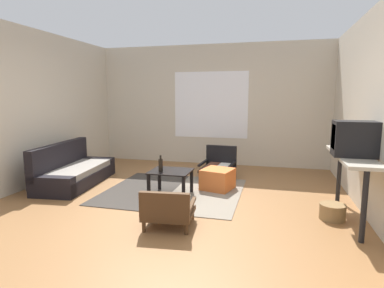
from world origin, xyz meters
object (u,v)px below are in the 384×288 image
at_px(ottoman_orange, 218,179).
at_px(crt_television, 355,139).
at_px(couch, 73,172).
at_px(console_shelf, 351,163).
at_px(wicker_basket, 332,212).
at_px(clay_vase, 346,139).
at_px(coffee_table, 171,175).
at_px(armchair_striped_foreground, 168,209).
at_px(armchair_by_window, 219,164).
at_px(glass_bottle, 161,165).

xyz_separation_m(ottoman_orange, crt_television, (1.84, -0.97, 0.87)).
bearing_deg(couch, console_shelf, -6.85).
bearing_deg(wicker_basket, clay_vase, 68.81).
bearing_deg(coffee_table, crt_television, -10.60).
bearing_deg(wicker_basket, crt_television, -12.13).
height_order(armchair_striped_foreground, clay_vase, clay_vase).
distance_m(console_shelf, clay_vase, 0.49).
xyz_separation_m(armchair_by_window, armchair_striped_foreground, (-0.17, -2.54, -0.03)).
bearing_deg(couch, coffee_table, -5.40).
height_order(coffee_table, console_shelf, console_shelf).
relative_size(coffee_table, crt_television, 1.26).
bearing_deg(coffee_table, armchair_striped_foreground, -73.04).
distance_m(coffee_table, ottoman_orange, 0.84).
distance_m(armchair_by_window, crt_television, 2.79).
xyz_separation_m(couch, armchair_by_window, (2.42, 1.17, 0.03)).
height_order(couch, armchair_striped_foreground, couch).
distance_m(armchair_by_window, armchair_striped_foreground, 2.54).
bearing_deg(console_shelf, clay_vase, 90.00).
height_order(couch, wicker_basket, couch).
xyz_separation_m(crt_television, glass_bottle, (-2.63, 0.39, -0.55)).
distance_m(armchair_striped_foreground, clay_vase, 2.59).
height_order(console_shelf, wicker_basket, console_shelf).
bearing_deg(armchair_striped_foreground, ottoman_orange, 80.12).
xyz_separation_m(coffee_table, console_shelf, (2.50, -0.35, 0.41)).
distance_m(armchair_striped_foreground, ottoman_orange, 1.72).
xyz_separation_m(armchair_striped_foreground, clay_vase, (2.14, 1.27, 0.75)).
bearing_deg(ottoman_orange, wicker_basket, -29.43).
distance_m(coffee_table, console_shelf, 2.56).
height_order(couch, ottoman_orange, couch).
distance_m(armchair_striped_foreground, console_shelf, 2.35).
height_order(armchair_by_window, crt_television, crt_television).
relative_size(couch, armchair_striped_foreground, 2.83).
bearing_deg(glass_bottle, crt_television, -8.42).
relative_size(couch, wicker_basket, 5.69).
bearing_deg(armchair_by_window, crt_television, -42.68).
xyz_separation_m(ottoman_orange, clay_vase, (1.84, -0.43, 0.79)).
bearing_deg(crt_television, armchair_by_window, 137.32).
xyz_separation_m(console_shelf, glass_bottle, (-2.63, 0.27, -0.23)).
bearing_deg(glass_bottle, console_shelf, -5.87).
xyz_separation_m(armchair_striped_foreground, glass_bottle, (-0.50, 1.12, 0.28)).
bearing_deg(ottoman_orange, crt_television, -27.82).
relative_size(armchair_striped_foreground, glass_bottle, 2.53).
distance_m(armchair_striped_foreground, wicker_basket, 2.09).
bearing_deg(armchair_striped_foreground, couch, 148.66).
height_order(couch, coffee_table, couch).
bearing_deg(console_shelf, wicker_basket, -158.33).
bearing_deg(console_shelf, armchair_by_window, 139.29).
bearing_deg(armchair_by_window, couch, -154.25).
xyz_separation_m(armchair_striped_foreground, console_shelf, (2.14, 0.84, 0.51)).
distance_m(couch, ottoman_orange, 2.57).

